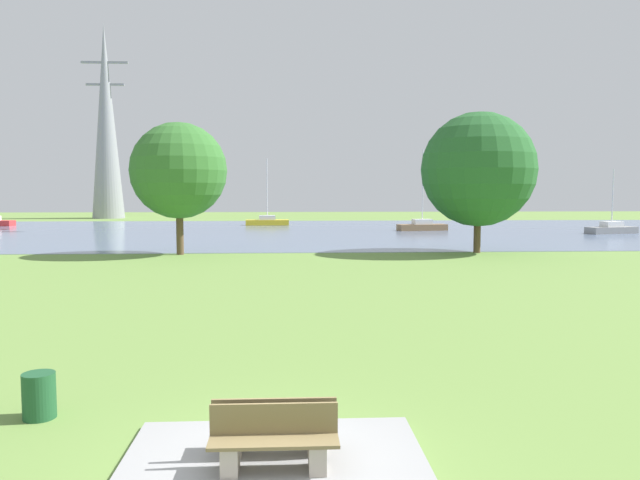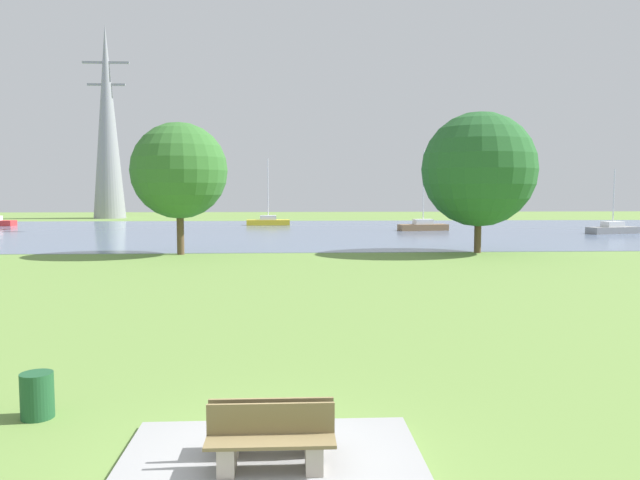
% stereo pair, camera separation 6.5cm
% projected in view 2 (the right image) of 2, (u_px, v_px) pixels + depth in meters
% --- Properties ---
extents(ground_plane, '(160.00, 160.00, 0.00)m').
position_uv_depth(ground_plane, '(284.00, 270.00, 30.70)').
color(ground_plane, olive).
extents(concrete_pad, '(4.40, 3.20, 0.10)m').
position_uv_depth(concrete_pad, '(271.00, 465.00, 8.79)').
color(concrete_pad, '#949494').
rests_on(concrete_pad, ground).
extents(bench_facing_water, '(1.80, 0.48, 0.89)m').
position_uv_depth(bench_facing_water, '(272.00, 429.00, 9.03)').
color(bench_facing_water, '#ADA191').
rests_on(bench_facing_water, concrete_pad).
extents(bench_facing_inland, '(1.80, 0.48, 0.89)m').
position_uv_depth(bench_facing_inland, '(271.00, 444.00, 8.49)').
color(bench_facing_inland, '#ADA191').
rests_on(bench_facing_inland, concrete_pad).
extents(litter_bin, '(0.56, 0.56, 0.80)m').
position_uv_depth(litter_bin, '(37.00, 395.00, 10.71)').
color(litter_bin, '#1E512D').
rests_on(litter_bin, ground).
extents(water_surface, '(140.00, 40.00, 0.02)m').
position_uv_depth(water_surface, '(287.00, 231.00, 58.57)').
color(water_surface, slate).
rests_on(water_surface, ground).
extents(sailboat_gray, '(5.02, 2.69, 5.83)m').
position_uv_depth(sailboat_gray, '(613.00, 229.00, 55.67)').
color(sailboat_gray, gray).
rests_on(sailboat_gray, water_surface).
extents(sailboat_brown, '(4.98, 2.27, 7.87)m').
position_uv_depth(sailboat_brown, '(423.00, 226.00, 59.90)').
color(sailboat_brown, brown).
rests_on(sailboat_brown, water_surface).
extents(sailboat_yellow, '(4.84, 1.65, 7.44)m').
position_uv_depth(sailboat_yellow, '(268.00, 221.00, 68.78)').
color(sailboat_yellow, yellow).
rests_on(sailboat_yellow, water_surface).
extents(tree_east_far, '(5.87, 5.87, 8.08)m').
position_uv_depth(tree_east_far, '(179.00, 171.00, 37.38)').
color(tree_east_far, brown).
rests_on(tree_east_far, ground).
extents(tree_west_near, '(7.18, 7.18, 8.85)m').
position_uv_depth(tree_west_near, '(479.00, 169.00, 38.44)').
color(tree_west_near, brown).
rests_on(tree_west_near, ground).
extents(electricity_pylon, '(6.40, 4.40, 26.90)m').
position_uv_depth(electricity_pylon, '(107.00, 122.00, 85.29)').
color(electricity_pylon, gray).
rests_on(electricity_pylon, ground).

